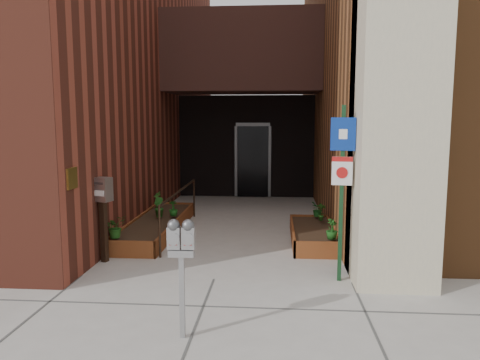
# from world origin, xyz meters

# --- Properties ---
(ground) EXTENTS (80.00, 80.00, 0.00)m
(ground) POSITION_xyz_m (0.00, 0.00, 0.00)
(ground) COLOR #9E9991
(ground) RESTS_ON ground
(architecture) EXTENTS (20.00, 14.60, 10.00)m
(architecture) POSITION_xyz_m (-0.18, 6.89, 4.98)
(architecture) COLOR brown
(architecture) RESTS_ON ground
(planter_left) EXTENTS (0.90, 3.60, 0.30)m
(planter_left) POSITION_xyz_m (-1.55, 2.70, 0.13)
(planter_left) COLOR brown
(planter_left) RESTS_ON ground
(planter_right) EXTENTS (0.80, 2.20, 0.30)m
(planter_right) POSITION_xyz_m (1.60, 2.20, 0.13)
(planter_right) COLOR brown
(planter_right) RESTS_ON ground
(handrail) EXTENTS (0.04, 3.34, 0.90)m
(handrail) POSITION_xyz_m (-1.05, 2.65, 0.75)
(handrail) COLOR black
(handrail) RESTS_ON ground
(parking_meter) EXTENTS (0.29, 0.14, 1.30)m
(parking_meter) POSITION_xyz_m (-0.09, -1.84, 1.01)
(parking_meter) COLOR #969698
(parking_meter) RESTS_ON ground
(sign_post) EXTENTS (0.34, 0.10, 2.53)m
(sign_post) POSITION_xyz_m (1.82, 0.08, 1.55)
(sign_post) COLOR #13361B
(sign_post) RESTS_ON ground
(payment_dropbox) EXTENTS (0.33, 0.28, 1.40)m
(payment_dropbox) POSITION_xyz_m (-1.90, 0.70, 1.01)
(payment_dropbox) COLOR black
(payment_dropbox) RESTS_ON ground
(shrub_left_a) EXTENTS (0.48, 0.48, 0.38)m
(shrub_left_a) POSITION_xyz_m (-1.85, 1.10, 0.49)
(shrub_left_a) COLOR #215217
(shrub_left_a) RESTS_ON planter_left
(shrub_left_b) EXTENTS (0.32, 0.32, 0.41)m
(shrub_left_b) POSITION_xyz_m (-1.53, 2.83, 0.51)
(shrub_left_b) COLOR #1B4F16
(shrub_left_b) RESTS_ON planter_left
(shrub_left_c) EXTENTS (0.22, 0.22, 0.33)m
(shrub_left_c) POSITION_xyz_m (-1.25, 2.95, 0.46)
(shrub_left_c) COLOR #1A5919
(shrub_left_c) RESTS_ON planter_left
(shrub_left_d) EXTENTS (0.29, 0.29, 0.39)m
(shrub_left_d) POSITION_xyz_m (-1.79, 3.74, 0.49)
(shrub_left_d) COLOR #285819
(shrub_left_d) RESTS_ON planter_left
(shrub_right_a) EXTENTS (0.27, 0.27, 0.35)m
(shrub_right_a) POSITION_xyz_m (1.85, 1.30, 0.47)
(shrub_right_a) COLOR #194F16
(shrub_right_a) RESTS_ON planter_right
(shrub_right_b) EXTENTS (0.26, 0.26, 0.36)m
(shrub_right_b) POSITION_xyz_m (1.81, 2.74, 0.48)
(shrub_right_b) COLOR #26601B
(shrub_right_b) RESTS_ON planter_right
(shrub_right_c) EXTENTS (0.28, 0.28, 0.31)m
(shrub_right_c) POSITION_xyz_m (1.77, 3.10, 0.46)
(shrub_right_c) COLOR #18541B
(shrub_right_c) RESTS_ON planter_right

